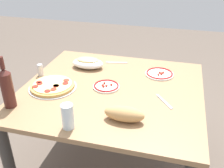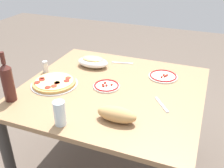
{
  "view_description": "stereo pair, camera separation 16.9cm",
  "coord_description": "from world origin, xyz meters",
  "px_view_note": "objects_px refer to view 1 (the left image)",
  "views": [
    {
      "loc": [
        0.38,
        -1.45,
        1.57
      ],
      "look_at": [
        0.0,
        0.0,
        0.76
      ],
      "focal_mm": 41.92,
      "sensor_mm": 36.0,
      "label": 1
    },
    {
      "loc": [
        0.54,
        -1.39,
        1.57
      ],
      "look_at": [
        0.0,
        0.0,
        0.76
      ],
      "focal_mm": 41.92,
      "sensor_mm": 36.0,
      "label": 2
    }
  ],
  "objects_px": {
    "side_plate_near": "(106,86)",
    "water_glass": "(68,116)",
    "bread_loaf": "(124,114)",
    "baked_pasta_dish": "(88,63)",
    "pepperoni_pizza": "(53,86)",
    "spice_shaker": "(40,70)",
    "side_plate_far": "(159,74)",
    "wine_bottle": "(7,87)",
    "dining_table": "(112,102)"
  },
  "relations": [
    {
      "from": "baked_pasta_dish",
      "to": "spice_shaker",
      "type": "relative_size",
      "value": 2.76
    },
    {
      "from": "baked_pasta_dish",
      "to": "pepperoni_pizza",
      "type": "bearing_deg",
      "value": -108.2
    },
    {
      "from": "wine_bottle",
      "to": "side_plate_far",
      "type": "height_order",
      "value": "wine_bottle"
    },
    {
      "from": "baked_pasta_dish",
      "to": "wine_bottle",
      "type": "xyz_separation_m",
      "value": [
        -0.26,
        -0.62,
        0.08
      ]
    },
    {
      "from": "dining_table",
      "to": "spice_shaker",
      "type": "bearing_deg",
      "value": 175.2
    },
    {
      "from": "dining_table",
      "to": "spice_shaker",
      "type": "height_order",
      "value": "spice_shaker"
    },
    {
      "from": "bread_loaf",
      "to": "wine_bottle",
      "type": "bearing_deg",
      "value": -177.18
    },
    {
      "from": "spice_shaker",
      "to": "side_plate_far",
      "type": "bearing_deg",
      "value": 15.8
    },
    {
      "from": "baked_pasta_dish",
      "to": "spice_shaker",
      "type": "distance_m",
      "value": 0.35
    },
    {
      "from": "side_plate_near",
      "to": "baked_pasta_dish",
      "type": "bearing_deg",
      "value": 130.3
    },
    {
      "from": "pepperoni_pizza",
      "to": "side_plate_far",
      "type": "height_order",
      "value": "pepperoni_pizza"
    },
    {
      "from": "dining_table",
      "to": "spice_shaker",
      "type": "xyz_separation_m",
      "value": [
        -0.54,
        0.05,
        0.15
      ]
    },
    {
      "from": "pepperoni_pizza",
      "to": "water_glass",
      "type": "relative_size",
      "value": 2.29
    },
    {
      "from": "side_plate_far",
      "to": "dining_table",
      "type": "bearing_deg",
      "value": -135.35
    },
    {
      "from": "dining_table",
      "to": "wine_bottle",
      "type": "relative_size",
      "value": 3.75
    },
    {
      "from": "baked_pasta_dish",
      "to": "wine_bottle",
      "type": "relative_size",
      "value": 0.77
    },
    {
      "from": "side_plate_near",
      "to": "spice_shaker",
      "type": "relative_size",
      "value": 2.02
    },
    {
      "from": "dining_table",
      "to": "water_glass",
      "type": "xyz_separation_m",
      "value": [
        -0.11,
        -0.46,
        0.18
      ]
    },
    {
      "from": "side_plate_far",
      "to": "spice_shaker",
      "type": "xyz_separation_m",
      "value": [
        -0.82,
        -0.23,
        0.03
      ]
    },
    {
      "from": "pepperoni_pizza",
      "to": "spice_shaker",
      "type": "xyz_separation_m",
      "value": [
        -0.16,
        0.14,
        0.03
      ]
    },
    {
      "from": "pepperoni_pizza",
      "to": "side_plate_near",
      "type": "distance_m",
      "value": 0.35
    },
    {
      "from": "wine_bottle",
      "to": "spice_shaker",
      "type": "bearing_deg",
      "value": 93.26
    },
    {
      "from": "pepperoni_pizza",
      "to": "water_glass",
      "type": "height_order",
      "value": "water_glass"
    },
    {
      "from": "dining_table",
      "to": "spice_shaker",
      "type": "distance_m",
      "value": 0.56
    },
    {
      "from": "side_plate_near",
      "to": "water_glass",
      "type": "bearing_deg",
      "value": -98.83
    },
    {
      "from": "baked_pasta_dish",
      "to": "water_glass",
      "type": "relative_size",
      "value": 1.75
    },
    {
      "from": "wine_bottle",
      "to": "spice_shaker",
      "type": "height_order",
      "value": "wine_bottle"
    },
    {
      "from": "spice_shaker",
      "to": "dining_table",
      "type": "bearing_deg",
      "value": -4.8
    },
    {
      "from": "dining_table",
      "to": "side_plate_near",
      "type": "bearing_deg",
      "value": 176.35
    },
    {
      "from": "dining_table",
      "to": "baked_pasta_dish",
      "type": "relative_size",
      "value": 4.84
    },
    {
      "from": "water_glass",
      "to": "side_plate_near",
      "type": "distance_m",
      "value": 0.47
    },
    {
      "from": "wine_bottle",
      "to": "side_plate_far",
      "type": "relative_size",
      "value": 1.52
    },
    {
      "from": "baked_pasta_dish",
      "to": "side_plate_near",
      "type": "height_order",
      "value": "baked_pasta_dish"
    },
    {
      "from": "wine_bottle",
      "to": "water_glass",
      "type": "height_order",
      "value": "wine_bottle"
    },
    {
      "from": "pepperoni_pizza",
      "to": "spice_shaker",
      "type": "bearing_deg",
      "value": 138.85
    },
    {
      "from": "bread_loaf",
      "to": "water_glass",
      "type": "bearing_deg",
      "value": -153.29
    },
    {
      "from": "side_plate_near",
      "to": "spice_shaker",
      "type": "bearing_deg",
      "value": 175.11
    },
    {
      "from": "pepperoni_pizza",
      "to": "water_glass",
      "type": "bearing_deg",
      "value": -53.51
    },
    {
      "from": "baked_pasta_dish",
      "to": "side_plate_near",
      "type": "bearing_deg",
      "value": -49.7
    },
    {
      "from": "wine_bottle",
      "to": "side_plate_near",
      "type": "height_order",
      "value": "wine_bottle"
    },
    {
      "from": "spice_shaker",
      "to": "pepperoni_pizza",
      "type": "bearing_deg",
      "value": -41.15
    },
    {
      "from": "dining_table",
      "to": "baked_pasta_dish",
      "type": "xyz_separation_m",
      "value": [
        -0.26,
        0.26,
        0.15
      ]
    },
    {
      "from": "dining_table",
      "to": "pepperoni_pizza",
      "type": "bearing_deg",
      "value": -165.73
    },
    {
      "from": "dining_table",
      "to": "water_glass",
      "type": "distance_m",
      "value": 0.5
    },
    {
      "from": "water_glass",
      "to": "bread_loaf",
      "type": "relative_size",
      "value": 0.63
    },
    {
      "from": "spice_shaker",
      "to": "baked_pasta_dish",
      "type": "bearing_deg",
      "value": 37.86
    },
    {
      "from": "pepperoni_pizza",
      "to": "wine_bottle",
      "type": "xyz_separation_m",
      "value": [
        -0.14,
        -0.26,
        0.11
      ]
    },
    {
      "from": "baked_pasta_dish",
      "to": "spice_shaker",
      "type": "bearing_deg",
      "value": -142.14
    },
    {
      "from": "water_glass",
      "to": "side_plate_far",
      "type": "xyz_separation_m",
      "value": [
        0.39,
        0.74,
        -0.06
      ]
    },
    {
      "from": "bread_loaf",
      "to": "side_plate_near",
      "type": "bearing_deg",
      "value": 120.48
    }
  ]
}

